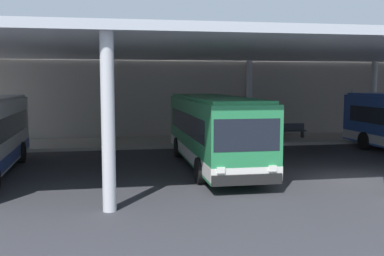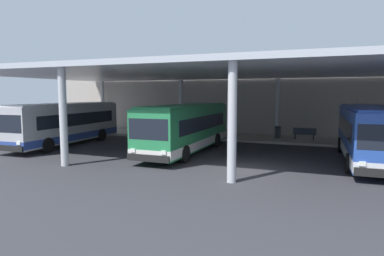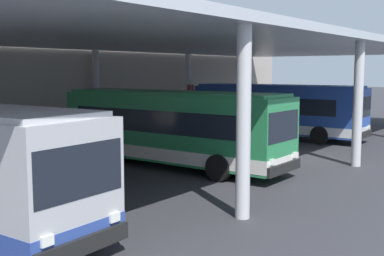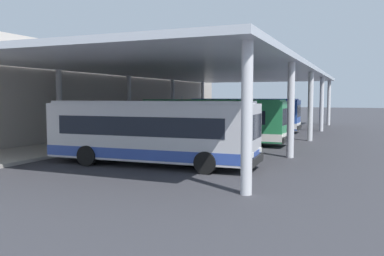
{
  "view_description": "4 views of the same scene",
  "coord_description": "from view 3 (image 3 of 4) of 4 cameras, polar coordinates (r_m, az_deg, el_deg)",
  "views": [
    {
      "loc": [
        -9.09,
        -15.63,
        3.82
      ],
      "look_at": [
        -5.61,
        4.05,
        1.75
      ],
      "focal_mm": 41.68,
      "sensor_mm": 36.0,
      "label": 1
    },
    {
      "loc": [
        3.5,
        -16.29,
        3.86
      ],
      "look_at": [
        -4.35,
        3.89,
        1.62
      ],
      "focal_mm": 30.72,
      "sensor_mm": 36.0,
      "label": 2
    },
    {
      "loc": [
        -20.64,
        -9.33,
        4.05
      ],
      "look_at": [
        -2.32,
        4.45,
        1.35
      ],
      "focal_mm": 46.19,
      "sensor_mm": 36.0,
      "label": 3
    },
    {
      "loc": [
        -31.97,
        -6.11,
        3.38
      ],
      "look_at": [
        -7.74,
        4.03,
        1.34
      ],
      "focal_mm": 38.02,
      "sensor_mm": 36.0,
      "label": 4
    }
  ],
  "objects": [
    {
      "name": "canopy_shelter",
      "position": [
        25.45,
        1.26,
        9.51
      ],
      "size": [
        40.0,
        17.0,
        5.55
      ],
      "color": "silver",
      "rests_on": "ground"
    },
    {
      "name": "bus_middle_bay",
      "position": [
        30.2,
        9.75,
        2.07
      ],
      "size": [
        2.8,
        10.56,
        3.17
      ],
      "color": "#284CA8",
      "rests_on": "ground"
    },
    {
      "name": "bench_waiting",
      "position": [
        31.48,
        -5.53,
        0.51
      ],
      "size": [
        1.8,
        0.45,
        0.92
      ],
      "color": "#383D47",
      "rests_on": "platform_kerb"
    },
    {
      "name": "banner_sign",
      "position": [
        33.65,
        -0.18,
        3.19
      ],
      "size": [
        0.7,
        0.12,
        3.2
      ],
      "color": "#B2B2B7",
      "rests_on": "platform_kerb"
    },
    {
      "name": "station_building_facade",
      "position": [
        31.91,
        -12.82,
        5.84
      ],
      "size": [
        48.0,
        1.6,
        7.31
      ],
      "primitive_type": "cube",
      "color": "#ADA399",
      "rests_on": "ground"
    },
    {
      "name": "trash_bin",
      "position": [
        29.99,
        -8.39,
        0.19
      ],
      "size": [
        0.52,
        0.52,
        0.98
      ],
      "color": "#33383D",
      "rests_on": "platform_kerb"
    },
    {
      "name": "ground_plane",
      "position": [
        23.01,
        12.44,
        -3.58
      ],
      "size": [
        200.0,
        200.0,
        0.0
      ],
      "primitive_type": "plane",
      "color": "#333338"
    },
    {
      "name": "bus_second_bay",
      "position": [
        20.77,
        -2.4,
        0.09
      ],
      "size": [
        2.76,
        10.54,
        3.17
      ],
      "color": "#28844C",
      "rests_on": "ground"
    },
    {
      "name": "platform_kerb",
      "position": [
        29.77,
        -8.59,
        -1.0
      ],
      "size": [
        42.0,
        4.5,
        0.18
      ],
      "primitive_type": "cube",
      "color": "#A39E93",
      "rests_on": "ground"
    }
  ]
}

